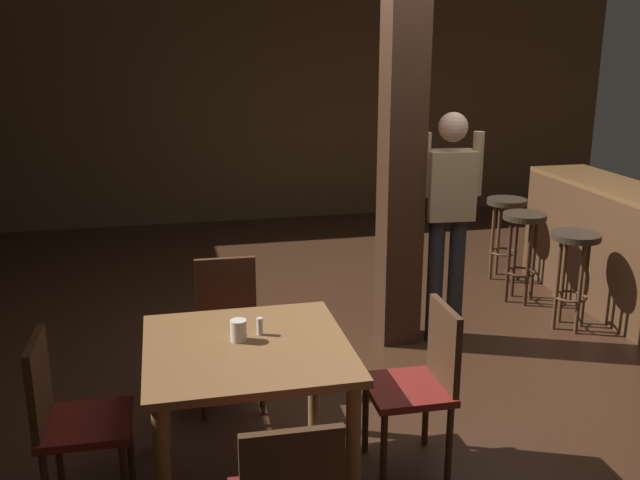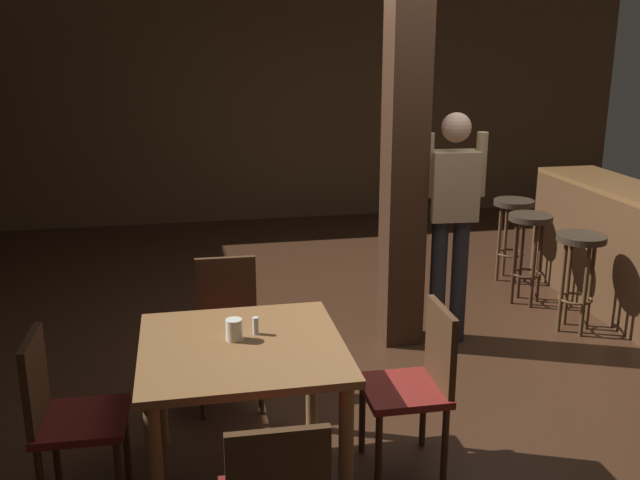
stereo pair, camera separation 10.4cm
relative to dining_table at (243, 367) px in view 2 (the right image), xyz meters
name	(u,v)px [view 2 (the right image)]	position (x,y,z in m)	size (l,w,h in m)	color
ground_plane	(438,367)	(1.45, 1.06, -0.65)	(10.80, 10.80, 0.00)	#382114
wall_back	(316,106)	(1.45, 5.56, 0.75)	(8.00, 0.10, 2.80)	brown
pillar	(405,157)	(1.32, 1.58, 0.75)	(0.28, 0.28, 2.80)	#382114
dining_table	(243,367)	(0.00, 0.00, 0.00)	(1.00, 1.00, 0.77)	brown
chair_west	(64,412)	(-0.86, -0.02, -0.14)	(0.43, 0.43, 0.89)	maroon
chair_east	(418,379)	(0.91, -0.03, -0.14)	(0.43, 0.43, 0.89)	maroon
chair_north	(228,323)	(-0.01, 0.92, -0.14)	(0.43, 0.43, 0.89)	maroon
napkin_cup	(234,330)	(-0.03, 0.06, 0.18)	(0.08, 0.08, 0.11)	silver
salt_shaker	(256,326)	(0.08, 0.11, 0.17)	(0.03, 0.03, 0.09)	silver
standing_person	(452,213)	(1.66, 1.48, 0.35)	(0.47, 0.23, 1.72)	tan
bar_counter	(613,249)	(3.24, 1.83, -0.11)	(0.56, 2.03, 1.05)	brown
bar_stool_near	(579,259)	(2.71, 1.47, -0.06)	(0.37, 0.37, 0.78)	#2D2319
bar_stool_mid	(529,237)	(2.62, 2.11, -0.05)	(0.36, 0.36, 0.79)	#2D2319
bar_stool_far	(513,220)	(2.76, 2.70, -0.06)	(0.37, 0.37, 0.78)	#2D2319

